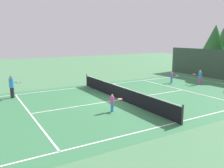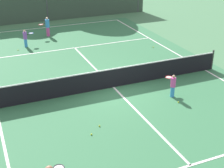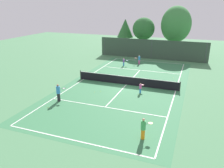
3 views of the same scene
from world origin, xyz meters
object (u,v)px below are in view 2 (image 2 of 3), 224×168
Objects in this scene: tennis_ball_0 at (161,63)px; tennis_ball_2 at (91,134)px; tennis_ball_1 at (153,47)px; tennis_ball_3 at (99,126)px; player_3 at (173,85)px; player_0 at (47,26)px; player_2 at (26,38)px; tennis_ball_6 at (18,50)px; tennis_ball_4 at (178,102)px.

tennis_ball_0 and tennis_ball_2 have the same top height.
tennis_ball_3 is (-6.66, -7.50, 0.00)m from tennis_ball_1.
tennis_ball_3 is at bearing -164.60° from player_3.
player_2 is at bearing -135.58° from player_0.
player_2 reaches higher than player_3.
tennis_ball_2 is (-7.15, -7.93, 0.00)m from tennis_ball_1.
tennis_ball_6 is (-7.24, 5.52, 0.00)m from tennis_ball_0.
tennis_ball_6 is (-1.59, 10.38, 0.00)m from tennis_ball_3.
tennis_ball_0 and tennis_ball_6 have the same top height.
tennis_ball_2 and tennis_ball_6 have the same top height.
player_0 reaches higher than tennis_ball_4.
tennis_ball_2 is (-6.15, -5.29, 0.00)m from tennis_ball_0.
tennis_ball_1 is 8.73m from tennis_ball_6.
tennis_ball_1 is 10.67m from tennis_ball_2.
player_3 is 16.55× the size of tennis_ball_6.
tennis_ball_2 is (-1.40, -13.16, -0.69)m from player_0.
tennis_ball_2 is at bearing -139.29° from tennis_ball_0.
player_0 is 21.00× the size of tennis_ball_1.
tennis_ball_2 is 0.65m from tennis_ball_3.
tennis_ball_0 is at bearing 66.44° from player_3.
tennis_ball_3 is (0.95, -10.92, -0.57)m from player_2.
player_3 is 16.55× the size of tennis_ball_1.
player_0 is 21.00× the size of tennis_ball_6.
player_0 is 21.00× the size of tennis_ball_2.
player_2 is at bearing 39.96° from tennis_ball_6.
player_0 is 21.00× the size of tennis_ball_4.
player_0 is 13.25m from tennis_ball_2.
tennis_ball_2 is 1.00× the size of tennis_ball_4.
tennis_ball_3 is at bearing -131.60° from tennis_ball_1.
tennis_ball_6 is at bearing 98.69° from tennis_ball_3.
tennis_ball_2 is (0.46, -11.35, -0.57)m from player_2.
player_0 is 12.04m from player_3.
player_0 reaches higher than tennis_ball_6.
tennis_ball_3 is (0.49, 0.43, 0.00)m from tennis_ball_2.
player_3 is at bearing -112.42° from tennis_ball_1.
tennis_ball_4 is at bearing 6.48° from tennis_ball_3.
player_2 reaches higher than tennis_ball_4.
player_0 is 12.67m from tennis_ball_4.
tennis_ball_6 is at bearing 95.80° from tennis_ball_2.
player_2 is 17.56× the size of tennis_ball_4.
player_3 is 16.55× the size of tennis_ball_0.
tennis_ball_6 is (-2.49, -2.35, -0.69)m from player_0.
tennis_ball_4 is 1.00× the size of tennis_ball_6.
tennis_ball_4 and tennis_ball_6 have the same top height.
tennis_ball_4 is (4.44, 0.88, 0.00)m from tennis_ball_2.
tennis_ball_6 is at bearing 119.13° from tennis_ball_4.
player_3 is at bearing 83.79° from tennis_ball_4.
player_2 reaches higher than tennis_ball_6.
tennis_ball_4 is (-0.07, -0.66, -0.54)m from player_3.
player_3 reaches higher than tennis_ball_2.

